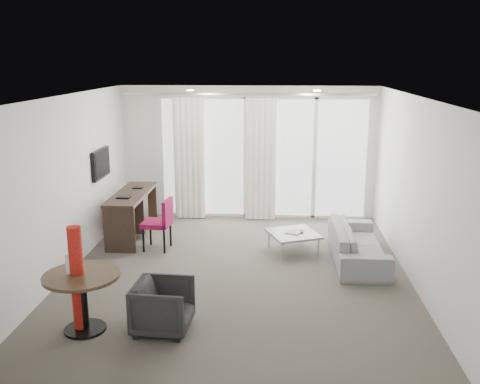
# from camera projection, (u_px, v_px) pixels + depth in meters

# --- Properties ---
(floor) EXTENTS (5.00, 6.00, 0.00)m
(floor) POSITION_uv_depth(u_px,v_px,m) (237.00, 273.00, 7.94)
(floor) COLOR #514B42
(floor) RESTS_ON ground
(ceiling) EXTENTS (5.00, 6.00, 0.00)m
(ceiling) POSITION_uv_depth(u_px,v_px,m) (237.00, 96.00, 7.30)
(ceiling) COLOR white
(ceiling) RESTS_ON ground
(wall_left) EXTENTS (0.00, 6.00, 2.60)m
(wall_left) POSITION_uv_depth(u_px,v_px,m) (66.00, 186.00, 7.79)
(wall_left) COLOR silver
(wall_left) RESTS_ON ground
(wall_right) EXTENTS (0.00, 6.00, 2.60)m
(wall_right) POSITION_uv_depth(u_px,v_px,m) (416.00, 192.00, 7.45)
(wall_right) COLOR silver
(wall_right) RESTS_ON ground
(wall_front) EXTENTS (5.00, 0.00, 2.60)m
(wall_front) POSITION_uv_depth(u_px,v_px,m) (212.00, 269.00, 4.72)
(wall_front) COLOR silver
(wall_front) RESTS_ON ground
(window_panel) EXTENTS (4.00, 0.02, 2.38)m
(window_panel) POSITION_uv_depth(u_px,v_px,m) (263.00, 158.00, 10.51)
(window_panel) COLOR white
(window_panel) RESTS_ON ground
(window_frame) EXTENTS (4.10, 0.06, 2.44)m
(window_frame) POSITION_uv_depth(u_px,v_px,m) (263.00, 158.00, 10.50)
(window_frame) COLOR white
(window_frame) RESTS_ON ground
(curtain_left) EXTENTS (0.60, 0.20, 2.38)m
(curtain_left) POSITION_uv_depth(u_px,v_px,m) (189.00, 159.00, 10.45)
(curtain_left) COLOR white
(curtain_left) RESTS_ON ground
(curtain_right) EXTENTS (0.60, 0.20, 2.38)m
(curtain_right) POSITION_uv_depth(u_px,v_px,m) (261.00, 160.00, 10.36)
(curtain_right) COLOR white
(curtain_right) RESTS_ON ground
(curtain_track) EXTENTS (4.80, 0.04, 0.04)m
(curtain_track) POSITION_uv_depth(u_px,v_px,m) (248.00, 94.00, 10.07)
(curtain_track) COLOR #B2B2B7
(curtain_track) RESTS_ON ceiling
(downlight_a) EXTENTS (0.12, 0.12, 0.02)m
(downlight_a) POSITION_uv_depth(u_px,v_px,m) (190.00, 90.00, 8.92)
(downlight_a) COLOR #FFE0B2
(downlight_a) RESTS_ON ceiling
(downlight_b) EXTENTS (0.12, 0.12, 0.02)m
(downlight_b) POSITION_uv_depth(u_px,v_px,m) (317.00, 91.00, 8.78)
(downlight_b) COLOR #FFE0B2
(downlight_b) RESTS_ON ceiling
(desk) EXTENTS (0.54, 1.73, 0.81)m
(desk) POSITION_uv_depth(u_px,v_px,m) (132.00, 215.00, 9.47)
(desk) COLOR #2E221A
(desk) RESTS_ON floor
(tv) EXTENTS (0.05, 0.80, 0.50)m
(tv) POSITION_uv_depth(u_px,v_px,m) (101.00, 164.00, 9.17)
(tv) COLOR black
(tv) RESTS_ON wall_left
(desk_chair) EXTENTS (0.52, 0.49, 0.87)m
(desk_chair) POSITION_uv_depth(u_px,v_px,m) (157.00, 224.00, 8.86)
(desk_chair) COLOR maroon
(desk_chair) RESTS_ON floor
(round_table) EXTENTS (1.08, 1.08, 0.70)m
(round_table) POSITION_uv_depth(u_px,v_px,m) (83.00, 302.00, 6.20)
(round_table) COLOR #3E2D1C
(round_table) RESTS_ON floor
(menu_card) EXTENTS (0.13, 0.05, 0.23)m
(menu_card) POSITION_uv_depth(u_px,v_px,m) (71.00, 273.00, 6.11)
(menu_card) COLOR white
(menu_card) RESTS_ON round_table
(red_lamp) EXTENTS (0.32, 0.32, 1.27)m
(red_lamp) POSITION_uv_depth(u_px,v_px,m) (78.00, 279.00, 6.15)
(red_lamp) COLOR #A71A12
(red_lamp) RESTS_ON floor
(tub_armchair) EXTENTS (0.70, 0.68, 0.60)m
(tub_armchair) POSITION_uv_depth(u_px,v_px,m) (163.00, 306.00, 6.21)
(tub_armchair) COLOR black
(tub_armchair) RESTS_ON floor
(coffee_table) EXTENTS (0.97, 0.97, 0.33)m
(coffee_table) POSITION_uv_depth(u_px,v_px,m) (293.00, 242.00, 8.78)
(coffee_table) COLOR gray
(coffee_table) RESTS_ON floor
(remote) EXTENTS (0.05, 0.16, 0.02)m
(remote) POSITION_uv_depth(u_px,v_px,m) (302.00, 231.00, 8.76)
(remote) COLOR black
(remote) RESTS_ON coffee_table
(magazine) EXTENTS (0.34, 0.37, 0.02)m
(magazine) POSITION_uv_depth(u_px,v_px,m) (295.00, 231.00, 8.75)
(magazine) COLOR gray
(magazine) RESTS_ON coffee_table
(sofa) EXTENTS (0.75, 1.93, 0.56)m
(sofa) POSITION_uv_depth(u_px,v_px,m) (358.00, 243.00, 8.39)
(sofa) COLOR gray
(sofa) RESTS_ON floor
(terrace_slab) EXTENTS (5.60, 3.00, 0.12)m
(terrace_slab) POSITION_uv_depth(u_px,v_px,m) (265.00, 200.00, 12.29)
(terrace_slab) COLOR #4D4D50
(terrace_slab) RESTS_ON ground
(rattan_chair_a) EXTENTS (0.64, 0.64, 0.76)m
(rattan_chair_a) POSITION_uv_depth(u_px,v_px,m) (293.00, 180.00, 12.29)
(rattan_chair_a) COLOR #52301D
(rattan_chair_a) RESTS_ON terrace_slab
(rattan_chair_b) EXTENTS (0.66, 0.66, 0.85)m
(rattan_chair_b) POSITION_uv_depth(u_px,v_px,m) (320.00, 177.00, 12.37)
(rattan_chair_b) COLOR #52301D
(rattan_chair_b) RESTS_ON terrace_slab
(rattan_table) EXTENTS (0.65, 0.65, 0.51)m
(rattan_table) POSITION_uv_depth(u_px,v_px,m) (327.00, 192.00, 11.73)
(rattan_table) COLOR #52301D
(rattan_table) RESTS_ON terrace_slab
(balustrade) EXTENTS (5.50, 0.06, 1.05)m
(balustrade) POSITION_uv_depth(u_px,v_px,m) (266.00, 164.00, 13.55)
(balustrade) COLOR #B2B2B7
(balustrade) RESTS_ON terrace_slab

